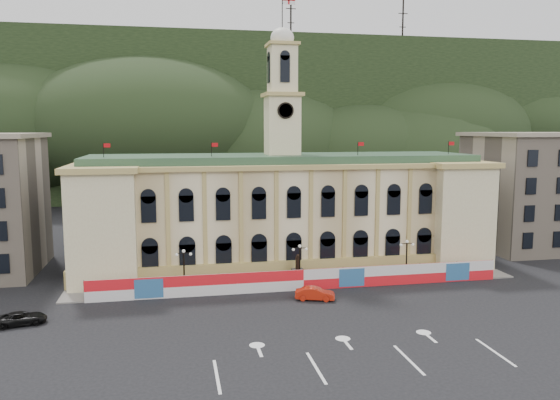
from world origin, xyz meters
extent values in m
plane|color=black|center=(0.00, 0.00, 0.00)|extent=(260.00, 260.00, 0.00)
cube|color=black|center=(0.00, 130.00, 22.00)|extent=(230.00, 70.00, 44.00)
cube|color=#595651|center=(35.00, 110.00, 30.00)|extent=(22.00, 8.00, 14.00)
cube|color=#595651|center=(-48.00, 108.00, 26.00)|extent=(16.00, 7.00, 10.00)
cylinder|color=black|center=(20.00, 115.00, 50.00)|extent=(0.50, 0.50, 20.00)
cylinder|color=black|center=(55.00, 115.00, 50.00)|extent=(0.50, 0.50, 20.00)
cube|color=beige|center=(0.00, 28.00, 7.00)|extent=(55.00, 15.00, 14.00)
cube|color=tan|center=(0.00, 20.20, 1.20)|extent=(56.00, 0.80, 2.40)
cube|color=tan|center=(0.00, 28.00, 14.30)|extent=(56.20, 16.20, 0.60)
cube|color=#305036|center=(0.00, 28.00, 15.00)|extent=(53.00, 13.00, 1.20)
cube|color=beige|center=(-23.50, 27.00, 7.00)|extent=(8.00, 17.00, 14.00)
cube|color=beige|center=(23.50, 27.00, 7.00)|extent=(8.00, 17.00, 14.00)
cube|color=beige|center=(0.00, 28.00, 19.60)|extent=(4.40, 4.40, 8.00)
cube|color=tan|center=(0.00, 28.00, 23.80)|extent=(5.20, 5.20, 0.50)
cube|color=beige|center=(0.00, 28.00, 27.10)|extent=(3.60, 3.60, 6.50)
cube|color=tan|center=(0.00, 28.00, 30.50)|extent=(4.20, 4.20, 0.40)
cylinder|color=black|center=(0.00, 25.70, 21.60)|extent=(2.20, 0.20, 2.20)
ellipsoid|color=silver|center=(0.00, 28.00, 31.40)|extent=(3.20, 3.20, 2.72)
cylinder|color=black|center=(0.00, 28.00, 34.60)|extent=(0.12, 0.12, 5.00)
cube|color=white|center=(0.90, 28.00, 36.40)|extent=(1.80, 0.04, 1.20)
cube|color=#B90B10|center=(0.90, 27.97, 36.40)|extent=(1.80, 0.02, 0.22)
cube|color=#B90B10|center=(0.90, 27.97, 36.40)|extent=(0.22, 0.02, 1.20)
cube|color=tan|center=(43.00, 31.00, 9.00)|extent=(20.00, 16.00, 18.00)
cube|color=gray|center=(43.00, 31.00, 18.30)|extent=(21.00, 17.00, 0.60)
cube|color=red|center=(0.00, 15.00, 1.25)|extent=(50.00, 0.25, 2.50)
cube|color=#2B5E91|center=(-18.00, 14.86, 1.25)|extent=(3.20, 0.05, 2.20)
cube|color=#2B5E91|center=(6.00, 14.86, 1.25)|extent=(3.20, 0.05, 2.20)
cube|color=#2B5E91|center=(20.00, 14.86, 1.25)|extent=(3.20, 0.05, 2.20)
cube|color=slate|center=(0.00, 17.75, 0.08)|extent=(56.00, 5.50, 0.16)
cube|color=#595651|center=(0.00, 18.00, 0.90)|extent=(1.40, 1.40, 1.80)
cylinder|color=black|center=(0.00, 18.00, 2.60)|extent=(0.60, 0.60, 1.60)
sphere|color=black|center=(0.00, 18.00, 3.50)|extent=(0.44, 0.44, 0.44)
cylinder|color=black|center=(-14.00, 17.00, 0.15)|extent=(0.44, 0.44, 0.30)
cylinder|color=black|center=(-14.00, 17.00, 2.40)|extent=(0.18, 0.18, 4.80)
cube|color=black|center=(-14.00, 17.00, 4.70)|extent=(1.60, 0.08, 0.08)
sphere|color=silver|center=(-14.80, 17.00, 4.55)|extent=(0.36, 0.36, 0.36)
sphere|color=silver|center=(-13.20, 17.00, 4.55)|extent=(0.36, 0.36, 0.36)
sphere|color=silver|center=(-14.00, 17.00, 4.95)|extent=(0.40, 0.40, 0.40)
cylinder|color=black|center=(0.00, 17.00, 0.15)|extent=(0.44, 0.44, 0.30)
cylinder|color=black|center=(0.00, 17.00, 2.40)|extent=(0.18, 0.18, 4.80)
cube|color=black|center=(0.00, 17.00, 4.70)|extent=(1.60, 0.08, 0.08)
sphere|color=silver|center=(-0.80, 17.00, 4.55)|extent=(0.36, 0.36, 0.36)
sphere|color=silver|center=(0.80, 17.00, 4.55)|extent=(0.36, 0.36, 0.36)
sphere|color=silver|center=(0.00, 17.00, 4.95)|extent=(0.40, 0.40, 0.40)
cylinder|color=black|center=(14.00, 17.00, 0.15)|extent=(0.44, 0.44, 0.30)
cylinder|color=black|center=(14.00, 17.00, 2.40)|extent=(0.18, 0.18, 4.80)
cube|color=black|center=(14.00, 17.00, 4.70)|extent=(1.60, 0.08, 0.08)
sphere|color=silver|center=(13.20, 17.00, 4.55)|extent=(0.36, 0.36, 0.36)
sphere|color=silver|center=(14.80, 17.00, 4.55)|extent=(0.36, 0.36, 0.36)
sphere|color=silver|center=(14.00, 17.00, 4.95)|extent=(0.40, 0.40, 0.40)
imported|color=red|center=(0.40, 11.08, 0.73)|extent=(4.10, 5.34, 1.46)
imported|color=black|center=(-30.00, 9.03, 0.65)|extent=(4.07, 5.56, 1.30)
camera|label=1|loc=(-14.95, -46.61, 19.21)|focal=35.00mm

